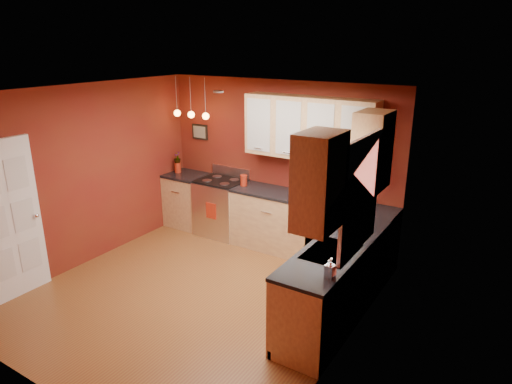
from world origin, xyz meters
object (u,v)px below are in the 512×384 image
Objects in this scene: red_canister at (244,180)px; soap_pump at (330,268)px; sink at (331,253)px; gas_range at (221,207)px; coffee_maker at (352,197)px.

red_canister is 3.12m from soap_pump.
red_canister is 0.86× the size of soap_pump.
soap_pump is (0.22, -0.55, 0.13)m from sink.
coffee_maker is at bearing 1.17° from gas_range.
coffee_maker reaches higher than red_canister.
soap_pump is at bearing -40.67° from red_canister.
sink is (2.62, -1.50, 0.43)m from gas_range.
coffee_maker reaches higher than gas_range.
gas_range is 4.16× the size of coffee_maker.
gas_range is 0.72m from red_canister.
coffee_maker is (1.80, 0.06, 0.03)m from red_canister.
soap_pump is at bearing -35.85° from gas_range.
coffee_maker is at bearing 102.93° from sink.
soap_pump is (2.84, -2.05, 0.56)m from gas_range.
coffee_maker is 1.31× the size of soap_pump.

